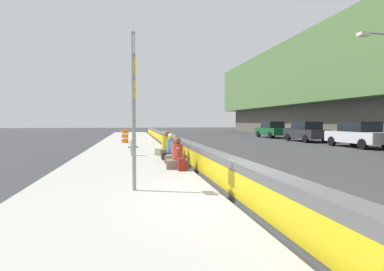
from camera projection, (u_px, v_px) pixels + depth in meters
ground_plane at (248, 205)px, 6.38m from camera, size 160.00×160.00×0.00m
sidewalk_strip at (117, 208)px, 5.87m from camera, size 80.00×4.40×0.14m
jersey_barrier at (248, 184)px, 6.36m from camera, size 76.00×0.45×0.85m
route_sign_post at (134, 99)px, 6.99m from camera, size 0.44×0.09×3.60m
fire_hydrant at (133, 146)px, 14.27m from camera, size 0.26×0.46×0.88m
seated_person_foreground at (177, 158)px, 10.44m from camera, size 0.71×0.81×1.06m
seated_person_middle at (176, 154)px, 11.88m from camera, size 0.85×0.92×1.06m
seated_person_rear at (171, 151)px, 12.89m from camera, size 0.69×0.77×1.08m
seated_person_far at (166, 148)px, 14.33m from camera, size 0.92×1.00×1.15m
backpack at (182, 164)px, 9.94m from camera, size 0.32×0.28×0.40m
construction_barrel at (125, 136)px, 22.94m from camera, size 0.54×0.54×0.95m
parked_car_third at (358, 134)px, 20.33m from camera, size 4.53×2.01×1.71m
parked_car_fourth at (306, 132)px, 26.17m from camera, size 4.50×1.95×1.71m
parked_car_midline at (272, 130)px, 32.47m from camera, size 4.53×2.01×1.71m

